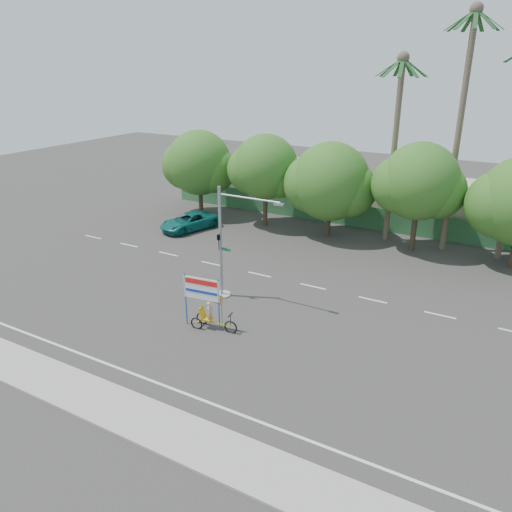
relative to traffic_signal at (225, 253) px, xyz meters
The scene contains 14 objects.
ground 5.40m from the traffic_signal, 61.13° to the right, with size 120.00×120.00×0.00m, color #33302D.
sidewalk_near 12.04m from the traffic_signal, 79.17° to the right, with size 50.00×2.40×0.12m, color gray.
fence 17.76m from the traffic_signal, 82.85° to the left, with size 38.00×0.08×2.00m, color #336B3D.
building_left 23.38m from the traffic_signal, 109.52° to the left, with size 12.00×8.00×4.00m, color #B7AC91.
building_right 24.29m from the traffic_signal, 65.15° to the left, with size 14.00×8.00×3.60m, color #B7AC91.
tree_far_left 18.45m from the traffic_signal, 130.22° to the left, with size 7.14×6.00×7.96m.
tree_left 14.99m from the traffic_signal, 109.08° to the left, with size 6.66×5.60×8.07m.
tree_center 14.15m from the traffic_signal, 85.33° to the left, with size 7.62×6.40×7.85m.
tree_right 16.38m from the traffic_signal, 59.83° to the left, with size 6.90×5.80×8.36m.
palm_tall 20.04m from the traffic_signal, 56.69° to the left, with size 3.73×3.79×17.45m.
palm_short 17.56m from the traffic_signal, 69.84° to the left, with size 3.73×3.79×14.45m.
traffic_signal is the anchor object (origin of this frame).
trike_billboard 4.37m from the traffic_signal, 71.58° to the right, with size 3.15×0.88×3.10m.
pickup_truck 13.99m from the traffic_signal, 136.02° to the left, with size 2.43×5.27×1.46m, color #0E645E.
Camera 1 is at (13.33, -19.65, 13.79)m, focal length 35.00 mm.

